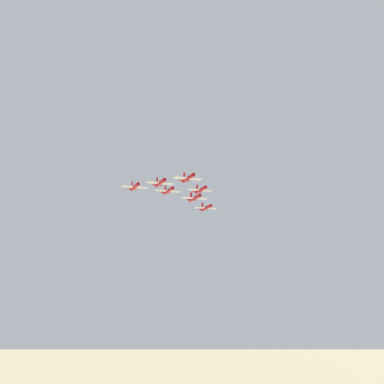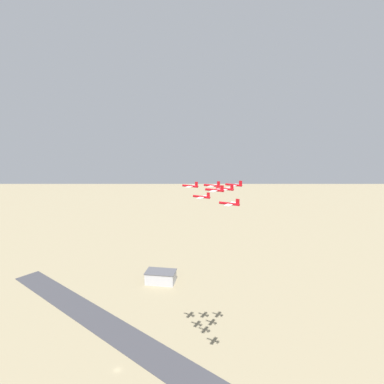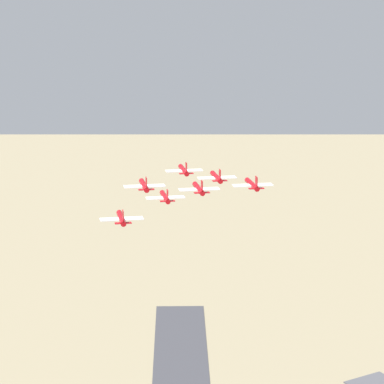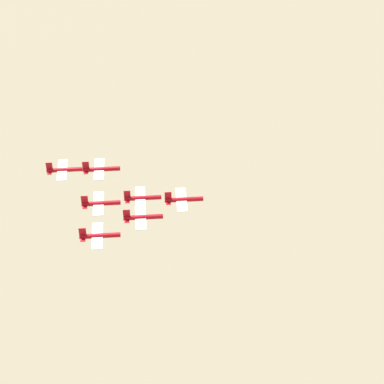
{
  "view_description": "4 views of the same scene",
  "coord_description": "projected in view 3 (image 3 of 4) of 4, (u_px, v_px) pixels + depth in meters",
  "views": [
    {
      "loc": [
        76.81,
        -107.16,
        82.42
      ],
      "look_at": [
        -51.36,
        4.59,
        118.27
      ],
      "focal_mm": 50.0,
      "sensor_mm": 36.0,
      "label": 1
    },
    {
      "loc": [
        -73.83,
        160.89,
        147.02
      ],
      "look_at": [
        -49.17,
        2.71,
        118.78
      ],
      "focal_mm": 28.0,
      "sensor_mm": 36.0,
      "label": 2
    },
    {
      "loc": [
        -235.15,
        109.63,
        167.18
      ],
      "look_at": [
        -51.59,
        -0.2,
        116.86
      ],
      "focal_mm": 85.0,
      "sensor_mm": 36.0,
      "label": 3
    },
    {
      "loc": [
        -106.63,
        -129.11,
        244.49
      ],
      "look_at": [
        -44.78,
        1.3,
        121.92
      ],
      "focal_mm": 70.0,
      "sensor_mm": 36.0,
      "label": 4
    }
  ],
  "objects": [
    {
      "name": "jet_0",
      "position": [
        184.0,
        170.0,
        221.52
      ],
      "size": [
        9.6,
        9.35,
        3.25
      ],
      "rotation": [
        0.0,
        0.0,
        4.34
      ],
      "color": "#B20C14"
    },
    {
      "name": "jet_1",
      "position": [
        165.0,
        197.0,
        211.49
      ],
      "size": [
        9.6,
        9.35,
        3.25
      ],
      "rotation": [
        0.0,
        0.0,
        4.34
      ],
      "color": "#B20C14"
    },
    {
      "name": "jet_2",
      "position": [
        217.0,
        177.0,
        212.52
      ],
      "size": [
        9.6,
        9.35,
        3.25
      ],
      "rotation": [
        0.0,
        0.0,
        4.34
      ],
      "color": "#B20C14"
    },
    {
      "name": "jet_3",
      "position": [
        144.0,
        186.0,
        199.3
      ],
      "size": [
        9.6,
        9.35,
        3.25
      ],
      "rotation": [
        0.0,
        0.0,
        4.34
      ],
      "color": "#B20C14"
    },
    {
      "name": "jet_4",
      "position": [
        199.0,
        189.0,
        201.6
      ],
      "size": [
        9.6,
        9.35,
        3.25
      ],
      "rotation": [
        0.0,
        0.0,
        4.34
      ],
      "color": "#B20C14"
    },
    {
      "name": "jet_5",
      "position": [
        252.0,
        185.0,
        203.51
      ],
      "size": [
        9.6,
        9.35,
        3.25
      ],
      "rotation": [
        0.0,
        0.0,
        4.34
      ],
      "color": "#B20C14"
    },
    {
      "name": "jet_6",
      "position": [
        121.0,
        218.0,
        189.36
      ],
      "size": [
        9.6,
        9.35,
        3.25
      ],
      "rotation": [
        0.0,
        0.0,
        4.34
      ],
      "color": "#B20C14"
    }
  ]
}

